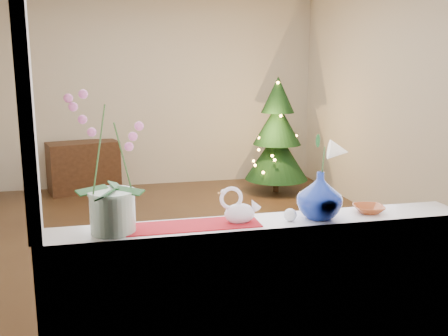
# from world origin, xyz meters

# --- Properties ---
(ground) EXTENTS (5.00, 5.00, 0.00)m
(ground) POSITION_xyz_m (0.00, 0.00, 0.00)
(ground) COLOR #3B2618
(ground) RESTS_ON ground
(wall_back) EXTENTS (4.50, 0.10, 2.70)m
(wall_back) POSITION_xyz_m (0.00, 2.50, 1.35)
(wall_back) COLOR beige
(wall_back) RESTS_ON ground
(wall_front) EXTENTS (4.50, 0.10, 2.70)m
(wall_front) POSITION_xyz_m (0.00, -2.50, 1.35)
(wall_front) COLOR beige
(wall_front) RESTS_ON ground
(wall_right) EXTENTS (0.10, 5.00, 2.70)m
(wall_right) POSITION_xyz_m (2.25, 0.00, 1.35)
(wall_right) COLOR beige
(wall_right) RESTS_ON ground
(window_apron) EXTENTS (2.20, 0.08, 0.88)m
(window_apron) POSITION_xyz_m (0.00, -2.46, 0.44)
(window_apron) COLOR white
(window_apron) RESTS_ON ground
(windowsill) EXTENTS (2.20, 0.26, 0.04)m
(windowsill) POSITION_xyz_m (0.00, -2.37, 0.90)
(windowsill) COLOR white
(windowsill) RESTS_ON window_apron
(window_frame) EXTENTS (2.22, 0.06, 1.60)m
(window_frame) POSITION_xyz_m (0.00, -2.47, 1.70)
(window_frame) COLOR white
(window_frame) RESTS_ON windowsill
(runner) EXTENTS (0.70, 0.20, 0.01)m
(runner) POSITION_xyz_m (-0.38, -2.37, 0.92)
(runner) COLOR maroon
(runner) RESTS_ON windowsill
(orchid_pot) EXTENTS (0.30, 0.30, 0.67)m
(orchid_pot) POSITION_xyz_m (-0.75, -2.38, 1.26)
(orchid_pot) COLOR beige
(orchid_pot) RESTS_ON windowsill
(swan) EXTENTS (0.23, 0.14, 0.18)m
(swan) POSITION_xyz_m (-0.13, -2.38, 1.01)
(swan) COLOR silver
(swan) RESTS_ON windowsill
(blue_vase) EXTENTS (0.32, 0.32, 0.28)m
(blue_vase) POSITION_xyz_m (0.30, -2.39, 1.06)
(blue_vase) COLOR navy
(blue_vase) RESTS_ON windowsill
(lily) EXTENTS (0.16, 0.09, 0.21)m
(lily) POSITION_xyz_m (0.30, -2.39, 1.31)
(lily) COLOR white
(lily) RESTS_ON blue_vase
(paperweight) EXTENTS (0.09, 0.09, 0.07)m
(paperweight) POSITION_xyz_m (0.13, -2.41, 0.95)
(paperweight) COLOR silver
(paperweight) RESTS_ON windowsill
(amber_dish) EXTENTS (0.16, 0.16, 0.03)m
(amber_dish) POSITION_xyz_m (0.60, -2.36, 0.94)
(amber_dish) COLOR #97411C
(amber_dish) RESTS_ON windowsill
(xmas_tree) EXTENTS (0.86, 0.86, 1.57)m
(xmas_tree) POSITION_xyz_m (1.47, 1.64, 0.78)
(xmas_tree) COLOR black
(xmas_tree) RESTS_ON ground
(side_table) EXTENTS (1.01, 0.68, 0.69)m
(side_table) POSITION_xyz_m (-1.10, 2.25, 0.34)
(side_table) COLOR black
(side_table) RESTS_ON ground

